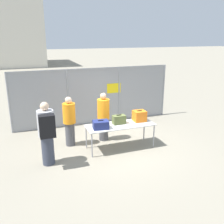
{
  "coord_description": "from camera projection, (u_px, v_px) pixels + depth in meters",
  "views": [
    {
      "loc": [
        -2.76,
        -7.09,
        3.53
      ],
      "look_at": [
        0.03,
        0.42,
        1.05
      ],
      "focal_mm": 40.0,
      "sensor_mm": 36.0,
      "label": 1
    }
  ],
  "objects": [
    {
      "name": "security_worker_near",
      "position": [
        103.0,
        116.0,
        8.54
      ],
      "size": [
        0.42,
        0.42,
        1.68
      ],
      "rotation": [
        0.0,
        0.0,
        2.97
      ],
      "color": "#4C4C51",
      "rests_on": "ground_plane"
    },
    {
      "name": "security_worker_far",
      "position": [
        69.0,
        121.0,
        8.13
      ],
      "size": [
        0.41,
        0.41,
        1.66
      ],
      "rotation": [
        0.0,
        0.0,
        2.86
      ],
      "color": "#4C4C51",
      "rests_on": "ground_plane"
    },
    {
      "name": "suitcase_orange",
      "position": [
        139.0,
        116.0,
        8.23
      ],
      "size": [
        0.4,
        0.36,
        0.37
      ],
      "color": "orange",
      "rests_on": "inspection_table"
    },
    {
      "name": "traveler_hooded",
      "position": [
        47.0,
        132.0,
        6.8
      ],
      "size": [
        0.45,
        0.7,
        1.83
      ],
      "rotation": [
        0.0,
        0.0,
        0.33
      ],
      "color": "#383D4C",
      "rests_on": "ground_plane"
    },
    {
      "name": "ground_plane",
      "position": [
        116.0,
        146.0,
        8.31
      ],
      "size": [
        120.0,
        120.0,
        0.0
      ],
      "primitive_type": "plane",
      "color": "gray"
    },
    {
      "name": "suitcase_olive",
      "position": [
        119.0,
        120.0,
        7.98
      ],
      "size": [
        0.42,
        0.24,
        0.31
      ],
      "color": "#566033",
      "rests_on": "inspection_table"
    },
    {
      "name": "utility_trailer",
      "position": [
        100.0,
        99.0,
        12.56
      ],
      "size": [
        3.4,
        2.28,
        0.72
      ],
      "color": "white",
      "rests_on": "ground_plane"
    },
    {
      "name": "inspection_table",
      "position": [
        120.0,
        126.0,
        7.96
      ],
      "size": [
        2.21,
        0.8,
        0.8
      ],
      "color": "silver",
      "rests_on": "ground_plane"
    },
    {
      "name": "suitcase_navy",
      "position": [
        101.0,
        125.0,
        7.58
      ],
      "size": [
        0.51,
        0.4,
        0.27
      ],
      "color": "navy",
      "rests_on": "inspection_table"
    },
    {
      "name": "fence_section",
      "position": [
        95.0,
        95.0,
        10.13
      ],
      "size": [
        6.53,
        0.07,
        2.29
      ],
      "color": "gray",
      "rests_on": "ground_plane"
    }
  ]
}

